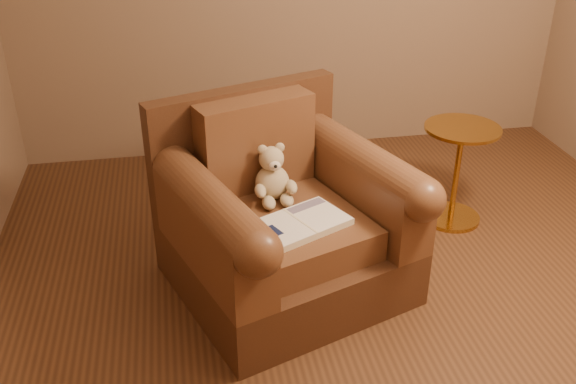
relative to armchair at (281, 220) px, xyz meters
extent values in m
plane|color=#53321C|center=(0.41, -0.27, -0.37)|extent=(4.00, 4.00, 0.00)
cube|color=#462817|center=(0.02, -0.04, -0.22)|extent=(1.35, 1.32, 0.30)
cube|color=#462817|center=(-0.14, 0.38, 0.26)|extent=(1.04, 0.47, 0.66)
cube|color=brown|center=(0.03, -0.09, 0.01)|extent=(0.84, 0.91, 0.16)
cube|color=brown|center=(-0.09, 0.25, 0.33)|extent=(0.64, 0.37, 0.48)
cube|color=brown|center=(-0.37, -0.24, 0.10)|extent=(0.51, 0.93, 0.34)
cube|color=brown|center=(0.44, 0.05, 0.10)|extent=(0.51, 0.93, 0.34)
cylinder|color=brown|center=(-0.37, -0.24, 0.27)|extent=(0.51, 0.93, 0.21)
cylinder|color=brown|center=(0.44, 0.05, 0.27)|extent=(0.51, 0.93, 0.21)
ellipsoid|color=tan|center=(-0.03, 0.10, 0.17)|extent=(0.17, 0.16, 0.18)
sphere|color=tan|center=(-0.03, 0.11, 0.30)|extent=(0.13, 0.13, 0.13)
ellipsoid|color=tan|center=(-0.08, 0.11, 0.35)|extent=(0.05, 0.03, 0.05)
ellipsoid|color=tan|center=(0.01, 0.12, 0.35)|extent=(0.05, 0.03, 0.05)
ellipsoid|color=beige|center=(-0.02, 0.05, 0.29)|extent=(0.06, 0.04, 0.05)
sphere|color=black|center=(-0.02, 0.03, 0.30)|extent=(0.02, 0.02, 0.02)
ellipsoid|color=tan|center=(-0.10, 0.02, 0.17)|extent=(0.06, 0.11, 0.06)
ellipsoid|color=tan|center=(0.06, 0.03, 0.17)|extent=(0.06, 0.11, 0.06)
ellipsoid|color=tan|center=(-0.07, -0.01, 0.12)|extent=(0.07, 0.11, 0.06)
ellipsoid|color=tan|center=(0.03, 0.00, 0.12)|extent=(0.07, 0.11, 0.06)
cube|color=beige|center=(0.05, -0.22, 0.10)|extent=(0.53, 0.44, 0.03)
cube|color=white|center=(-0.05, -0.27, 0.12)|extent=(0.32, 0.34, 0.00)
cube|color=white|center=(0.15, -0.17, 0.12)|extent=(0.32, 0.34, 0.00)
cube|color=beige|center=(0.05, -0.22, 0.12)|extent=(0.13, 0.25, 0.00)
cube|color=#0F1638|center=(-0.10, -0.29, 0.12)|extent=(0.11, 0.12, 0.00)
cube|color=slate|center=(0.11, -0.08, 0.12)|extent=(0.21, 0.14, 0.00)
cylinder|color=#B88532|center=(1.15, 0.44, -0.36)|extent=(0.36, 0.36, 0.03)
cylinder|color=#B88532|center=(1.15, 0.44, -0.06)|extent=(0.04, 0.04, 0.58)
cylinder|color=#B88532|center=(1.15, 0.44, 0.24)|extent=(0.44, 0.44, 0.02)
cylinder|color=#B88532|center=(1.15, 0.44, 0.23)|extent=(0.04, 0.04, 0.02)
camera|label=1|loc=(-0.47, -2.77, 1.69)|focal=40.00mm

